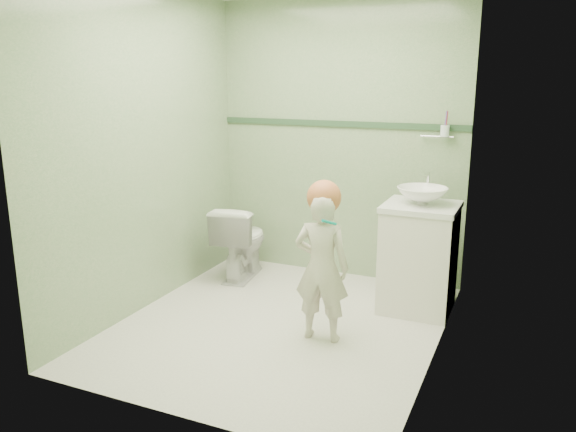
% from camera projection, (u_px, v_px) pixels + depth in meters
% --- Properties ---
extents(ground, '(2.50, 2.50, 0.00)m').
position_uv_depth(ground, '(280.00, 325.00, 4.14)').
color(ground, beige).
rests_on(ground, ground).
extents(room_shell, '(2.50, 2.54, 2.40)m').
position_uv_depth(room_shell, '(279.00, 160.00, 3.85)').
color(room_shell, '#80A575').
rests_on(room_shell, ground).
extents(trim_stripe, '(2.20, 0.02, 0.05)m').
position_uv_depth(trim_stripe, '(339.00, 124.00, 4.91)').
color(trim_stripe, '#2E4C31').
rests_on(trim_stripe, room_shell).
extents(vanity, '(0.52, 0.50, 0.80)m').
position_uv_depth(vanity, '(419.00, 259.00, 4.33)').
color(vanity, white).
rests_on(vanity, ground).
extents(counter, '(0.54, 0.52, 0.04)m').
position_uv_depth(counter, '(422.00, 207.00, 4.23)').
color(counter, white).
rests_on(counter, vanity).
extents(basin, '(0.37, 0.37, 0.13)m').
position_uv_depth(basin, '(422.00, 196.00, 4.21)').
color(basin, white).
rests_on(basin, counter).
extents(faucet, '(0.03, 0.13, 0.18)m').
position_uv_depth(faucet, '(428.00, 181.00, 4.36)').
color(faucet, silver).
rests_on(faucet, counter).
extents(cup_holder, '(0.26, 0.07, 0.21)m').
position_uv_depth(cup_holder, '(444.00, 131.00, 4.51)').
color(cup_holder, silver).
rests_on(cup_holder, room_shell).
extents(toilet, '(0.45, 0.69, 0.66)m').
position_uv_depth(toilet, '(241.00, 241.00, 5.06)').
color(toilet, white).
rests_on(toilet, ground).
extents(toddler, '(0.39, 0.28, 1.02)m').
position_uv_depth(toddler, '(322.00, 268.00, 3.81)').
color(toddler, beige).
rests_on(toddler, ground).
extents(hair_cap, '(0.23, 0.23, 0.23)m').
position_uv_depth(hair_cap, '(324.00, 197.00, 3.72)').
color(hair_cap, '#C36A3B').
rests_on(hair_cap, toddler).
extents(teal_toothbrush, '(0.11, 0.14, 0.08)m').
position_uv_depth(teal_toothbrush, '(328.00, 221.00, 3.59)').
color(teal_toothbrush, '#009891').
rests_on(teal_toothbrush, toddler).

